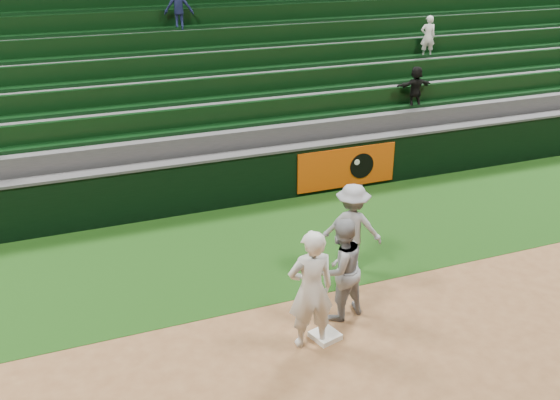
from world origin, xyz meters
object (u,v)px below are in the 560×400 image
object	(u,v)px
first_base	(325,335)
base_coach	(352,228)
baserunner	(340,269)
first_baseman	(311,290)

from	to	relation	value
first_base	base_coach	distance (m)	2.42
first_base	base_coach	bearing A→B (deg)	52.94
baserunner	first_base	bearing A→B (deg)	32.57
baserunner	base_coach	distance (m)	1.59
first_baseman	base_coach	world-z (taller)	first_baseman
first_baseman	baserunner	distance (m)	0.95
baserunner	base_coach	world-z (taller)	baserunner
first_baseman	baserunner	xyz separation A→B (m)	(0.77, 0.54, -0.10)
first_base	first_baseman	size ratio (longest dim) A/B	0.20
first_base	first_baseman	bearing A→B (deg)	-171.44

